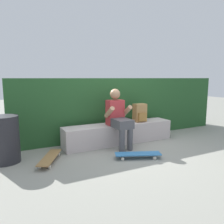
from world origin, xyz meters
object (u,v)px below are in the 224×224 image
at_px(bench_main, 119,133).
at_px(trash_bin, 5,139).
at_px(skateboard_near_person, 138,154).
at_px(backpack_on_bench, 140,113).
at_px(person_skater, 118,116).
at_px(skateboard_beside_bench, 50,157).

bearing_deg(bench_main, trash_bin, -176.64).
distance_m(skateboard_near_person, backpack_on_bench, 1.29).
relative_size(skateboard_near_person, trash_bin, 1.04).
bearing_deg(backpack_on_bench, trash_bin, -177.47).
height_order(bench_main, backpack_on_bench, backpack_on_bench).
relative_size(bench_main, backpack_on_bench, 6.12).
distance_m(bench_main, skateboard_near_person, 0.99).
distance_m(bench_main, trash_bin, 2.23).
xyz_separation_m(bench_main, skateboard_near_person, (-0.15, -0.97, -0.14)).
height_order(bench_main, trash_bin, trash_bin).
relative_size(bench_main, trash_bin, 3.13).
xyz_separation_m(skateboard_near_person, trash_bin, (-2.07, 0.84, 0.32)).
distance_m(person_skater, skateboard_beside_bench, 1.55).
height_order(bench_main, person_skater, person_skater).
relative_size(backpack_on_bench, trash_bin, 0.51).
bearing_deg(bench_main, skateboard_near_person, -99.00).
distance_m(skateboard_near_person, skateboard_beside_bench, 1.51).
distance_m(bench_main, backpack_on_bench, 0.66).
xyz_separation_m(backpack_on_bench, trash_bin, (-2.74, -0.12, -0.23)).
height_order(person_skater, trash_bin, person_skater).
xyz_separation_m(person_skater, skateboard_near_person, (-0.02, -0.76, -0.55)).
xyz_separation_m(person_skater, trash_bin, (-2.08, 0.08, -0.24)).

